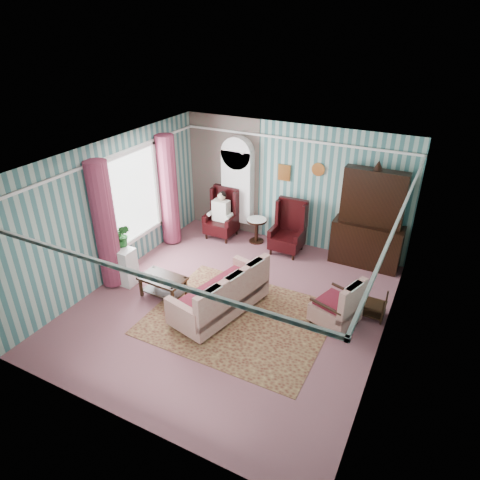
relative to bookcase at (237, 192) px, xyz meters
The scene contains 17 objects.
floor 3.34m from the bookcase, 64.58° to the right, with size 6.00×6.00×0.00m, color #814B51.
room_shell 2.90m from the bookcase, 74.62° to the right, with size 5.53×6.02×2.91m.
bookcase is the anchor object (origin of this frame).
dresser_hutch 3.25m from the bookcase, ahead, with size 1.50×0.56×2.36m, color black.
wingback_left 0.68m from the bookcase, 122.66° to the right, with size 0.76×0.80×1.25m, color black.
wingback_right 1.63m from the bookcase, 14.57° to the right, with size 0.76×0.80×1.25m, color black.
seated_woman 0.70m from the bookcase, 122.66° to the right, with size 0.44×0.40×1.18m, color silver, non-canonical shape.
round_side_table 1.07m from the bookcase, 20.27° to the right, with size 0.50×0.50×0.60m, color black.
nest_table 4.37m from the bookcase, 26.92° to the right, with size 0.45×0.38×0.54m, color black.
plant_stand 3.39m from the bookcase, 108.49° to the right, with size 0.55×0.35×0.80m, color white.
rug 3.72m from the bookcase, 62.28° to the right, with size 3.20×2.60×0.01m, color #4F1A1E.
sofa 3.40m from the bookcase, 68.40° to the right, with size 1.97×0.91×0.95m, color #BDB193.
floral_armchair 4.12m from the bookcase, 37.07° to the right, with size 0.79×0.79×1.00m, color beige.
coffee_table 3.30m from the bookcase, 90.21° to the right, with size 0.90×0.53×0.44m, color black.
potted_plant_a 3.43m from the bookcase, 109.68° to the right, with size 0.40×0.35×0.45m, color #1A5219.
potted_plant_b 3.18m from the bookcase, 109.01° to the right, with size 0.27×0.22×0.50m, color #234D18.
potted_plant_c 3.27m from the bookcase, 109.80° to the right, with size 0.20×0.20×0.36m, color #1F591C.
Camera 1 is at (3.19, -5.91, 5.01)m, focal length 32.00 mm.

